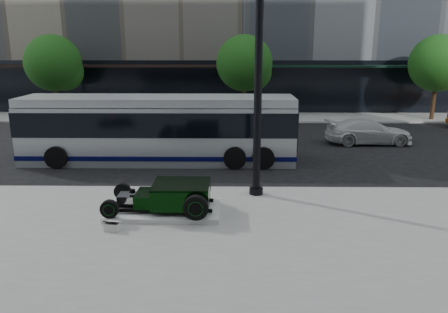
{
  "coord_description": "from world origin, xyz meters",
  "views": [
    {
      "loc": [
        0.03,
        -17.11,
        5.14
      ],
      "look_at": [
        -0.18,
        -1.8,
        1.2
      ],
      "focal_mm": 35.0,
      "sensor_mm": 36.0,
      "label": 1
    }
  ],
  "objects_px": {
    "lamppost": "(258,78)",
    "transit_bus": "(159,129)",
    "hot_rod": "(174,195)",
    "white_sedan": "(369,132)"
  },
  "relations": [
    {
      "from": "hot_rod",
      "to": "lamppost",
      "type": "height_order",
      "value": "lamppost"
    },
    {
      "from": "lamppost",
      "to": "transit_bus",
      "type": "distance_m",
      "value": 6.83
    },
    {
      "from": "lamppost",
      "to": "transit_bus",
      "type": "bearing_deg",
      "value": 130.27
    },
    {
      "from": "hot_rod",
      "to": "transit_bus",
      "type": "bearing_deg",
      "value": 102.67
    },
    {
      "from": "hot_rod",
      "to": "white_sedan",
      "type": "distance_m",
      "value": 13.76
    },
    {
      "from": "white_sedan",
      "to": "hot_rod",
      "type": "bearing_deg",
      "value": 137.87
    },
    {
      "from": "lamppost",
      "to": "transit_bus",
      "type": "xyz_separation_m",
      "value": [
        -4.08,
        4.82,
        -2.6
      ]
    },
    {
      "from": "hot_rod",
      "to": "white_sedan",
      "type": "height_order",
      "value": "white_sedan"
    },
    {
      "from": "hot_rod",
      "to": "transit_bus",
      "type": "distance_m",
      "value": 6.83
    },
    {
      "from": "lamppost",
      "to": "white_sedan",
      "type": "height_order",
      "value": "lamppost"
    }
  ]
}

